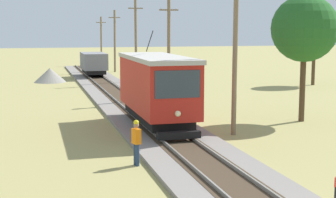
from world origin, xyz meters
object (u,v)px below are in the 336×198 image
Objects in this scene: utility_pole_near_tram at (235,50)px; trackside_signal_marker at (335,194)px; utility_pole_distant at (115,40)px; tree_left_near at (305,29)px; utility_pole_mid at (169,48)px; tree_right_near at (315,33)px; red_tram at (157,87)px; track_worker at (136,141)px; utility_pole_horizon at (101,40)px; gravel_pile at (50,75)px; freight_car at (94,63)px; utility_pole_far at (136,40)px.

trackside_signal_marker is (-1.48, -11.08, -3.52)m from utility_pole_near_tram.
utility_pole_near_tram is at bearing -90.00° from utility_pole_distant.
trackside_signal_marker is 15.79m from tree_left_near.
utility_pole_mid is at bearing 117.24° from tree_left_near.
tree_right_near reaches higher than trackside_signal_marker.
trackside_signal_marker is at bearing -93.58° from utility_pole_mid.
track_worker is (-2.47, -6.90, -1.21)m from red_tram.
utility_pole_horizon is at bearing 116.58° from tree_right_near.
utility_pole_mid is at bearing -62.38° from gravel_pile.
red_tram reaches higher than freight_car.
utility_pole_mid is (3.30, -18.56, 2.24)m from freight_car.
utility_pole_near_tram reaches higher than utility_pole_distant.
tree_left_near is (5.14, -9.99, 1.39)m from utility_pole_mid.
tree_right_near is at bearing -63.42° from utility_pole_horizon.
tree_left_near is at bearing -62.76° from utility_pole_mid.
red_tram is at bearing -89.99° from freight_car.
gravel_pile is (-7.95, 3.04, -3.43)m from utility_pole_far.
utility_pole_horizon is at bearing 86.03° from red_tram.
utility_pole_horizon is at bearing -111.29° from track_worker.
utility_pole_horizon is (0.00, 12.48, -0.25)m from utility_pole_distant.
track_worker is (-5.76, -29.01, -3.14)m from utility_pole_far.
utility_pole_near_tram is 7.90m from track_worker.
red_tram is 1.21× the size of tree_left_near.
tree_right_near is at bearing -20.43° from gravel_pile.
freight_car is 0.79× the size of tree_right_near.
trackside_signal_marker is at bearing -115.94° from tree_left_near.
red_tram is 47.64m from utility_pole_horizon.
red_tram is 4.62m from utility_pole_near_tram.
utility_pole_horizon is 47.84m from tree_left_near.
red_tram is 1.25× the size of utility_pole_horizon.
tree_left_near is at bearing -62.53° from gravel_pile.
track_worker is 0.27× the size of tree_right_near.
utility_pole_near_tram reaches higher than track_worker.
freight_car is at bearing 147.26° from tree_right_near.
track_worker is 0.25× the size of tree_left_near.
red_tram is 25.63m from gravel_pile.
utility_pole_far is at bearing -62.78° from freight_car.
tree_right_near is (21.32, 23.30, 3.80)m from track_worker.
utility_pole_mid is 37.55m from utility_pole_horizon.
trackside_signal_marker is 0.38× the size of gravel_pile.
utility_pole_mid is 1.13× the size of tree_right_near.
utility_pole_horizon is 54.77m from track_worker.
utility_pole_distant is 12.48m from utility_pole_horizon.
red_tram is at bearing -93.97° from utility_pole_horizon.
utility_pole_near_tram is at bearing -129.39° from tree_right_near.
utility_pole_near_tram is at bearing -73.99° from gravel_pile.
gravel_pile is at bearing -128.86° from utility_pole_distant.
red_tram is 8.95m from tree_left_near.
utility_pole_near_tram is 50.06m from utility_pole_horizon.
utility_pole_horizon reaches higher than gravel_pile.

